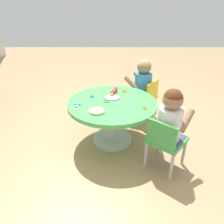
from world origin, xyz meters
name	(u,v)px	position (x,y,z in m)	size (l,w,h in m)	color
ground_plane	(112,140)	(0.00, 0.00, 0.00)	(10.00, 10.00, 0.00)	tan
craft_table	(112,111)	(0.00, 0.00, 0.37)	(0.93, 0.93, 0.48)	silver
child_chair_left	(165,141)	(-0.44, -0.47, 0.31)	(0.42, 0.42, 0.54)	#B7B7BC
seated_child_left	(170,117)	(-0.41, -0.50, 0.53)	(0.44, 0.43, 0.51)	#3F4772
child_chair_right	(144,97)	(0.50, -0.41, 0.31)	(0.42, 0.42, 0.54)	#B7B7BC
seated_child_right	(143,80)	(0.52, -0.38, 0.53)	(0.42, 0.44, 0.51)	#3F4772
rolling_pin	(114,91)	(0.23, -0.02, 0.51)	(0.23, 0.09, 0.05)	#D83F3F
craft_scissors	(77,106)	(-0.10, 0.35, 0.48)	(0.14, 0.08, 0.01)	silver
playdough_blob_0	(112,97)	(0.09, 0.00, 0.49)	(0.16, 0.16, 0.01)	#CC99E5
playdough_blob_1	(96,111)	(-0.22, 0.15, 0.49)	(0.15, 0.15, 0.02)	#B2E58C
cookie_cutter_0	(106,101)	(0.01, 0.06, 0.49)	(0.07, 0.07, 0.01)	#4CB259
cookie_cutter_1	(92,96)	(0.12, 0.22, 0.49)	(0.05, 0.05, 0.01)	#3F99D8
cookie_cutter_2	(144,108)	(-0.15, -0.31, 0.49)	(0.05, 0.05, 0.01)	orange
cookie_cutter_3	(124,91)	(0.27, -0.14, 0.49)	(0.06, 0.06, 0.01)	orange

